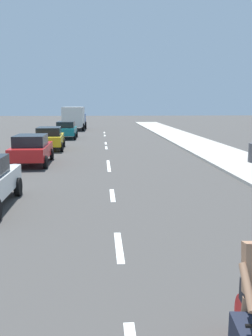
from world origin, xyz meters
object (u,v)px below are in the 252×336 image
Objects in this scene: parked_car_teal at (66,129)px; delivery_truck at (74,118)px; parked_car_red at (32,149)px; parked_car_yellow at (50,137)px.

parked_car_teal is 11.42m from delivery_truck.
delivery_truck is at bearing 87.95° from parked_car_red.
delivery_truck is (0.41, 25.99, 0.67)m from parked_car_red.
parked_car_red is at bearing -93.47° from parked_car_yellow.
delivery_truck reaches higher than parked_car_red.
delivery_truck is (-0.06, 11.41, 0.67)m from parked_car_teal.
parked_car_yellow is at bearing -93.21° from parked_car_teal.
parked_car_red is 1.01× the size of parked_car_teal.
parked_car_teal is at bearing 84.24° from parked_car_yellow.
parked_car_teal is (0.40, 8.16, -0.00)m from parked_car_yellow.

